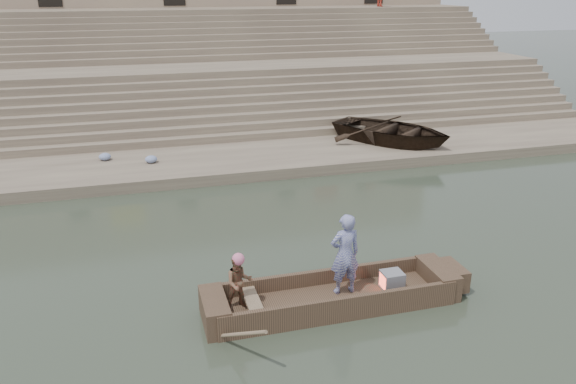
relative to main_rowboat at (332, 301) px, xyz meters
name	(u,v)px	position (x,y,z in m)	size (l,w,h in m)	color
ground	(349,251)	(1.34, 2.38, -0.11)	(120.00, 120.00, 0.00)	#2B3628
lower_landing	(273,158)	(1.34, 10.38, 0.09)	(32.00, 4.00, 0.40)	gray
mid_landing	(236,93)	(1.34, 17.88, 1.29)	(32.00, 3.00, 2.80)	gray
upper_landing	(214,53)	(1.34, 24.88, 2.49)	(32.00, 3.00, 5.20)	gray
ghat_steps	(230,80)	(1.34, 19.57, 1.69)	(32.00, 11.00, 5.20)	gray
main_rowboat	(332,301)	(0.00, 0.00, 0.00)	(5.00, 1.30, 0.22)	brown
rowboat_trim	(341,292)	(0.21, -0.01, 0.20)	(6.04, 2.63, 1.86)	brown
standing_man	(345,254)	(0.33, 0.14, 1.03)	(0.67, 0.44, 1.85)	navy
rowing_man	(239,282)	(-2.00, 0.13, 0.71)	(0.58, 0.45, 1.19)	#206139
television	(391,280)	(1.40, 0.00, 0.31)	(0.46, 0.42, 0.40)	slate
beached_rowboat	(392,130)	(6.43, 10.59, 0.80)	(3.55, 4.97, 1.03)	#2D2116
cloth_bundles	(83,162)	(-5.67, 10.80, 0.42)	(6.00, 1.24, 0.26)	#3F5999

